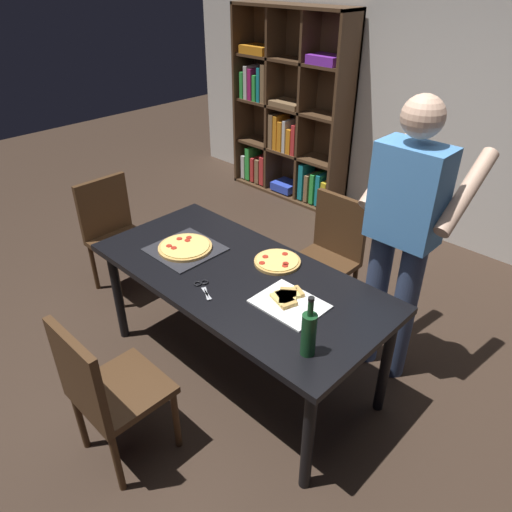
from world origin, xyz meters
TOP-DOWN VIEW (x-y plane):
  - ground_plane at (0.00, 0.00)m, footprint 12.00×12.00m
  - back_wall at (0.00, 2.60)m, footprint 6.40×0.10m
  - dining_table at (0.00, 0.00)m, footprint 1.82×0.86m
  - chair_near_camera at (-0.00, -0.91)m, footprint 0.42×0.42m
  - chair_far_side at (0.00, 0.91)m, footprint 0.42×0.42m
  - chair_left_end at (-1.39, 0.00)m, footprint 0.42×0.42m
  - bookshelf at (-1.67, 2.38)m, footprint 1.40×0.35m
  - person_serving_pizza at (0.63, 0.69)m, footprint 0.55×0.54m
  - pepperoni_pizza_on_tray at (-0.42, -0.05)m, footprint 0.40×0.40m
  - pizza_slices_on_towel at (0.39, -0.01)m, footprint 0.36×0.28m
  - wine_bottle at (0.71, -0.24)m, footprint 0.07×0.07m
  - kitchen_scissors at (-0.03, -0.24)m, footprint 0.20×0.13m
  - second_pizza_plain at (0.09, 0.24)m, footprint 0.28×0.28m

SIDE VIEW (x-z plane):
  - ground_plane at x=0.00m, z-range 0.00..0.00m
  - chair_near_camera at x=0.00m, z-range 0.06..0.96m
  - chair_far_side at x=0.00m, z-range 0.06..0.96m
  - chair_left_end at x=-1.39m, z-range 0.06..0.96m
  - dining_table at x=0.00m, z-range 0.30..1.05m
  - kitchen_scissors at x=-0.03m, z-range 0.75..0.76m
  - pizza_slices_on_towel at x=0.39m, z-range 0.75..0.78m
  - second_pizza_plain at x=0.09m, z-range 0.75..0.78m
  - pepperoni_pizza_on_tray at x=-0.42m, z-range 0.75..0.78m
  - wine_bottle at x=0.71m, z-range 0.71..1.03m
  - bookshelf at x=-1.67m, z-range -0.10..1.85m
  - person_serving_pizza at x=0.63m, z-range 0.12..1.87m
  - back_wall at x=0.00m, z-range 0.00..2.80m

